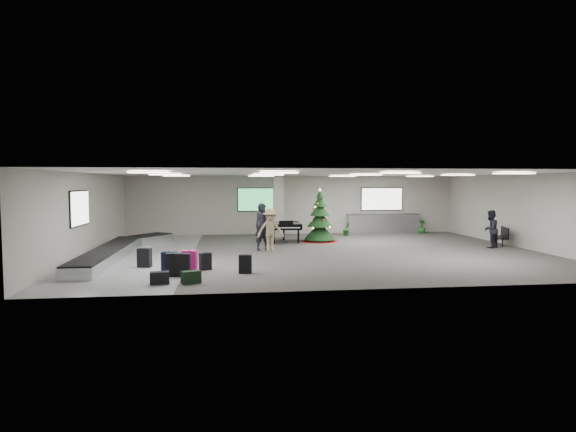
{
  "coord_description": "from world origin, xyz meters",
  "views": [
    {
      "loc": [
        -3.61,
        -19.22,
        2.83
      ],
      "look_at": [
        -1.07,
        1.0,
        1.41
      ],
      "focal_mm": 30.0,
      "sensor_mm": 36.0,
      "label": 1
    }
  ],
  "objects": [
    {
      "name": "green_duffel",
      "position": [
        -4.65,
        -5.63,
        0.18
      ],
      "size": [
        0.59,
        0.46,
        0.37
      ],
      "rotation": [
        0.0,
        0.0,
        0.42
      ],
      "color": "black",
      "rests_on": "ground"
    },
    {
      "name": "bench",
      "position": [
        8.59,
        0.87,
        0.47
      ],
      "size": [
        0.86,
        1.4,
        0.84
      ],
      "rotation": [
        0.0,
        0.0,
        -0.32
      ],
      "color": "black",
      "rests_on": "ground"
    },
    {
      "name": "suitcase_8",
      "position": [
        -6.38,
        -2.87,
        0.32
      ],
      "size": [
        0.48,
        0.35,
        0.66
      ],
      "rotation": [
        0.0,
        0.0,
        -0.25
      ],
      "color": "black",
      "rests_on": "ground"
    },
    {
      "name": "pink_suitcase",
      "position": [
        -4.83,
        -3.9,
        0.34
      ],
      "size": [
        0.48,
        0.33,
        0.71
      ],
      "rotation": [
        0.0,
        0.0,
        -0.19
      ],
      "color": "#E71E80",
      "rests_on": "ground"
    },
    {
      "name": "grand_piano",
      "position": [
        -0.92,
        3.36,
        0.77
      ],
      "size": [
        1.52,
        1.92,
        1.08
      ],
      "rotation": [
        0.0,
        0.0,
        -0.03
      ],
      "color": "black",
      "rests_on": "ground"
    },
    {
      "name": "traveler_a",
      "position": [
        -2.17,
        0.71,
        0.99
      ],
      "size": [
        0.84,
        0.7,
        1.97
      ],
      "primitive_type": "imported",
      "rotation": [
        0.0,
        0.0,
        0.37
      ],
      "color": "black",
      "rests_on": "ground"
    },
    {
      "name": "baggage_carousel",
      "position": [
        -7.84,
        -0.08,
        0.21
      ],
      "size": [
        2.28,
        9.71,
        0.43
      ],
      "color": "silver",
      "rests_on": "ground"
    },
    {
      "name": "potted_plant_left",
      "position": [
        2.63,
        5.58,
        0.37
      ],
      "size": [
        0.48,
        0.42,
        0.73
      ],
      "primitive_type": "imported",
      "rotation": [
        0.0,
        0.0,
        0.28
      ],
      "color": "#16461A",
      "rests_on": "ground"
    },
    {
      "name": "suitcase_7",
      "position": [
        -3.08,
        -4.32,
        0.29
      ],
      "size": [
        0.42,
        0.25,
        0.6
      ],
      "rotation": [
        0.0,
        0.0,
        -0.09
      ],
      "color": "black",
      "rests_on": "ground"
    },
    {
      "name": "black_duffel",
      "position": [
        -5.52,
        -5.62,
        0.17
      ],
      "size": [
        0.56,
        0.37,
        0.36
      ],
      "rotation": [
        0.0,
        0.0,
        0.15
      ],
      "color": "black",
      "rests_on": "ground"
    },
    {
      "name": "room_envelope",
      "position": [
        -0.38,
        0.67,
        2.33
      ],
      "size": [
        18.02,
        14.02,
        3.21
      ],
      "color": "#9D9A90",
      "rests_on": "ground"
    },
    {
      "name": "traveler_bench",
      "position": [
        7.64,
        0.18,
        0.82
      ],
      "size": [
        1.0,
        0.96,
        1.64
      ],
      "primitive_type": "imported",
      "rotation": [
        0.0,
        0.0,
        3.73
      ],
      "color": "black",
      "rests_on": "ground"
    },
    {
      "name": "service_counter",
      "position": [
        5.0,
        6.65,
        0.55
      ],
      "size": [
        4.05,
        0.65,
        1.08
      ],
      "color": "silver",
      "rests_on": "ground"
    },
    {
      "name": "potted_plant_right",
      "position": [
        7.12,
        6.28,
        0.38
      ],
      "size": [
        0.6,
        0.6,
        0.76
      ],
      "primitive_type": "imported",
      "rotation": [
        0.0,
        0.0,
        2.41
      ],
      "color": "#16461A",
      "rests_on": "ground"
    },
    {
      "name": "navy_suitcase",
      "position": [
        -5.44,
        -4.05,
        0.34
      ],
      "size": [
        0.48,
        0.33,
        0.7
      ],
      "rotation": [
        0.0,
        0.0,
        -0.17
      ],
      "color": "black",
      "rests_on": "ground"
    },
    {
      "name": "traveler_b",
      "position": [
        -1.87,
        0.43,
        0.88
      ],
      "size": [
        1.23,
        0.83,
        1.76
      ],
      "primitive_type": "imported",
      "rotation": [
        0.0,
        0.0,
        0.16
      ],
      "color": "#917859",
      "rests_on": "ground"
    },
    {
      "name": "suitcase_1",
      "position": [
        -4.98,
        -4.57,
        0.35
      ],
      "size": [
        0.46,
        0.26,
        0.71
      ],
      "rotation": [
        0.0,
        0.0,
        -0.05
      ],
      "color": "black",
      "rests_on": "ground"
    },
    {
      "name": "suitcase_3",
      "position": [
        -4.35,
        -3.59,
        0.28
      ],
      "size": [
        0.42,
        0.34,
        0.58
      ],
      "rotation": [
        0.0,
        0.0,
        0.42
      ],
      "color": "black",
      "rests_on": "ground"
    },
    {
      "name": "christmas_tree",
      "position": [
        0.77,
        3.41,
        0.89
      ],
      "size": [
        1.82,
        1.82,
        2.59
      ],
      "color": "maroon",
      "rests_on": "ground"
    },
    {
      "name": "ground",
      "position": [
        0.0,
        0.0,
        0.0
      ],
      "size": [
        18.0,
        18.0,
        0.0
      ],
      "primitive_type": "plane",
      "color": "#393634",
      "rests_on": "ground"
    },
    {
      "name": "suitcase_0",
      "position": [
        -5.26,
        -4.52,
        0.35
      ],
      "size": [
        0.46,
        0.26,
        0.72
      ],
      "rotation": [
        0.0,
        0.0,
        -0.02
      ],
      "color": "black",
      "rests_on": "ground"
    }
  ]
}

